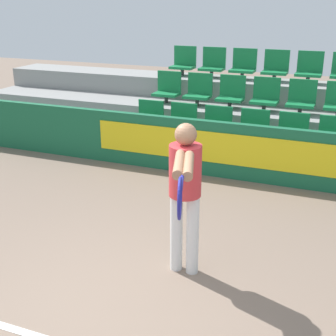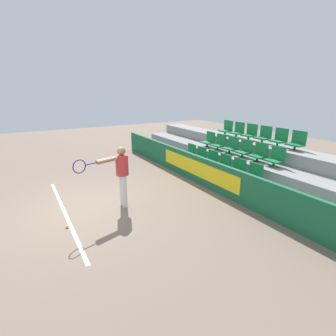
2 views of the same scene
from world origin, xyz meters
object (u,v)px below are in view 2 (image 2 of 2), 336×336
stadium_chair_13 (238,131)px  stadium_chair_14 (250,133)px  stadium_chair_11 (276,157)px  stadium_chair_6 (209,140)px  stadium_chair_4 (237,169)px  stadium_chair_10 (259,153)px  stadium_chair_1 (200,156)px  stadium_chair_7 (219,143)px  tennis_ball (67,227)px  stadium_chair_9 (244,149)px  stadium_chair_8 (231,146)px  tennis_player (120,171)px  stadium_chair_3 (223,164)px  stadium_chair_16 (279,138)px  stadium_chair_15 (264,135)px  stadium_chair_0 (190,152)px  stadium_chair_12 (227,128)px  stadium_chair_2 (211,160)px  stadium_chair_5 (253,175)px  stadium_chair_17 (297,141)px

stadium_chair_13 → stadium_chair_14: (0.64, 0.00, 0.00)m
stadium_chair_11 → stadium_chair_13: 2.73m
stadium_chair_6 → stadium_chair_4: bearing=-19.5°
stadium_chair_10 → stadium_chair_11: bearing=0.0°
stadium_chair_6 → stadium_chair_1: bearing=-54.8°
stadium_chair_7 → stadium_chair_4: bearing=-25.3°
stadium_chair_10 → tennis_ball: bearing=-91.5°
stadium_chair_9 → stadium_chair_1: bearing=-144.7°
stadium_chair_8 → tennis_player: tennis_player is taller
tennis_player → stadium_chair_3: bearing=73.1°
stadium_chair_16 → tennis_player: stadium_chair_16 is taller
stadium_chair_10 → stadium_chair_8: bearing=180.0°
stadium_chair_11 → tennis_player: size_ratio=0.36×
stadium_chair_3 → stadium_chair_6: (-1.91, 0.90, 0.40)m
stadium_chair_4 → stadium_chair_15: (-0.64, 1.80, 0.79)m
stadium_chair_3 → stadium_chair_1: bearing=180.0°
stadium_chair_9 → tennis_player: (0.05, -4.43, -0.05)m
stadium_chair_3 → tennis_player: tennis_player is taller
stadium_chair_0 → stadium_chair_4: (2.55, 0.00, 0.00)m
stadium_chair_4 → stadium_chair_13: size_ratio=1.00×
stadium_chair_6 → stadium_chair_12: stadium_chair_12 is taller
stadium_chair_15 → tennis_player: bearing=-89.5°
stadium_chair_1 → stadium_chair_4: same height
stadium_chair_1 → stadium_chair_4: bearing=0.0°
stadium_chair_7 → stadium_chair_15: (1.27, 0.90, 0.40)m
stadium_chair_11 → stadium_chair_13: bearing=160.5°
stadium_chair_2 → stadium_chair_0: bearing=180.0°
stadium_chair_2 → stadium_chair_8: stadium_chair_8 is taller
stadium_chair_15 → tennis_player: 5.35m
stadium_chair_0 → stadium_chair_8: 1.61m
stadium_chair_8 → stadium_chair_15: stadium_chair_15 is taller
stadium_chair_8 → stadium_chair_11: 1.91m
stadium_chair_3 → stadium_chair_5: same height
stadium_chair_4 → stadium_chair_6: (-2.55, 0.90, 0.40)m
stadium_chair_2 → stadium_chair_5: 1.91m
stadium_chair_0 → stadium_chair_7: stadium_chair_7 is taller
stadium_chair_12 → stadium_chair_16: (2.55, 0.00, 0.00)m
stadium_chair_2 → tennis_player: (0.69, -3.53, 0.35)m
stadium_chair_17 → stadium_chair_13: bearing=180.0°
stadium_chair_5 → stadium_chair_7: stadium_chair_7 is taller
stadium_chair_9 → stadium_chair_14: 1.17m
tennis_player → stadium_chair_4: bearing=62.9°
stadium_chair_13 → tennis_player: (1.32, -5.33, -0.44)m
stadium_chair_9 → stadium_chair_13: (-1.27, 0.90, 0.40)m
stadium_chair_13 → stadium_chair_14: same height
stadium_chair_17 → tennis_player: (-1.22, -5.33, -0.44)m
stadium_chair_1 → stadium_chair_4: (1.91, 0.00, 0.00)m
stadium_chair_1 → stadium_chair_4: size_ratio=1.00×
stadium_chair_7 → stadium_chair_8: 0.64m
stadium_chair_5 → stadium_chair_12: size_ratio=1.00×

